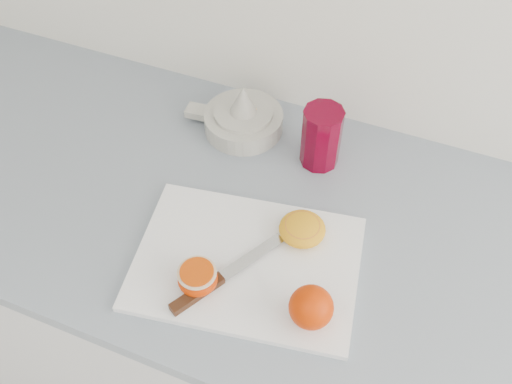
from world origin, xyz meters
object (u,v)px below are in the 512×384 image
at_px(red_tumbler, 321,139).
at_px(counter, 242,320).
at_px(cutting_board, 247,263).
at_px(citrus_juicer, 243,118).
at_px(half_orange, 198,278).

bearing_deg(red_tumbler, counter, -121.96).
distance_m(counter, cutting_board, 0.47).
distance_m(citrus_juicer, red_tumbler, 0.18).
height_order(counter, red_tumbler, red_tumbler).
bearing_deg(cutting_board, half_orange, -127.26).
relative_size(cutting_board, red_tumbler, 2.95).
distance_m(counter, red_tumbler, 0.54).
height_order(half_orange, red_tumbler, red_tumbler).
height_order(counter, citrus_juicer, citrus_juicer).
bearing_deg(counter, citrus_juicer, 110.12).
relative_size(citrus_juicer, red_tumbler, 1.62).
relative_size(counter, cutting_board, 6.20).
relative_size(half_orange, red_tumbler, 0.52).
xyz_separation_m(citrus_juicer, red_tumbler, (0.17, -0.03, 0.03)).
bearing_deg(half_orange, cutting_board, 52.74).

